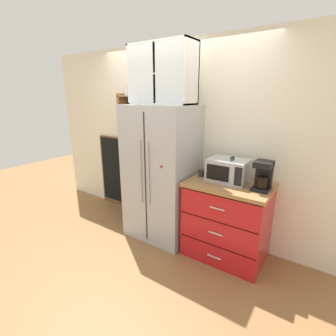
% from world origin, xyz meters
% --- Properties ---
extents(ground_plane, '(10.57, 10.57, 0.00)m').
position_xyz_m(ground_plane, '(0.00, 0.00, 0.00)').
color(ground_plane, olive).
extents(wall_back_cream, '(4.88, 0.10, 2.55)m').
position_xyz_m(wall_back_cream, '(0.00, 0.40, 1.27)').
color(wall_back_cream, silver).
rests_on(wall_back_cream, ground).
extents(refrigerator, '(0.86, 0.70, 1.77)m').
position_xyz_m(refrigerator, '(0.00, 0.01, 0.88)').
color(refrigerator, '#ADAFB5').
rests_on(refrigerator, ground).
extents(pantry_shelf_column, '(0.47, 0.25, 2.00)m').
position_xyz_m(pantry_shelf_column, '(-0.69, 0.30, 0.99)').
color(pantry_shelf_column, brown).
rests_on(pantry_shelf_column, ground).
extents(counter_cabinet, '(0.93, 0.65, 0.93)m').
position_xyz_m(counter_cabinet, '(0.92, 0.04, 0.46)').
color(counter_cabinet, red).
rests_on(counter_cabinet, ground).
extents(microwave, '(0.44, 0.33, 0.26)m').
position_xyz_m(microwave, '(0.88, 0.09, 1.06)').
color(microwave, '#ADAFB5').
rests_on(microwave, counter_cabinet).
extents(coffee_maker, '(0.17, 0.20, 0.31)m').
position_xyz_m(coffee_maker, '(1.27, 0.05, 1.08)').
color(coffee_maker, black).
rests_on(coffee_maker, counter_cabinet).
extents(mug_cream, '(0.11, 0.08, 0.09)m').
position_xyz_m(mug_cream, '(0.92, 0.11, 0.97)').
color(mug_cream, silver).
rests_on(mug_cream, counter_cabinet).
extents(mug_charcoal, '(0.11, 0.07, 0.08)m').
position_xyz_m(mug_charcoal, '(0.55, 0.07, 0.97)').
color(mug_charcoal, '#2D2D33').
rests_on(mug_charcoal, counter_cabinet).
extents(bottle_green, '(0.07, 0.07, 0.30)m').
position_xyz_m(bottle_green, '(0.92, 0.04, 1.06)').
color(bottle_green, '#285B33').
rests_on(bottle_green, counter_cabinet).
extents(bottle_cobalt, '(0.06, 0.06, 0.29)m').
position_xyz_m(bottle_cobalt, '(0.92, 0.10, 1.06)').
color(bottle_cobalt, navy).
rests_on(bottle_cobalt, counter_cabinet).
extents(upper_cabinet, '(0.83, 0.32, 0.70)m').
position_xyz_m(upper_cabinet, '(0.00, 0.06, 2.11)').
color(upper_cabinet, silver).
rests_on(upper_cabinet, refrigerator).
extents(chalkboard_menu, '(0.60, 0.04, 1.21)m').
position_xyz_m(chalkboard_menu, '(-1.24, 0.33, 0.61)').
color(chalkboard_menu, brown).
rests_on(chalkboard_menu, ground).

